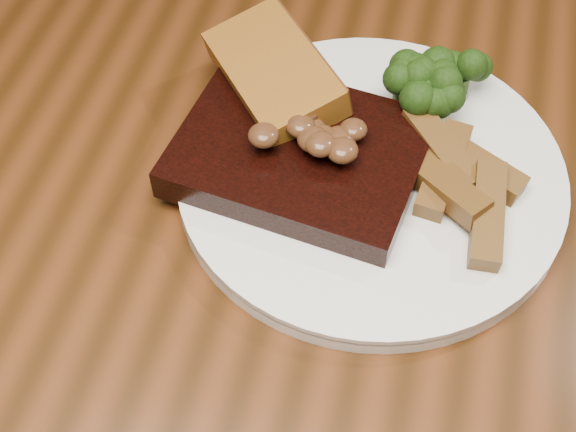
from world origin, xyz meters
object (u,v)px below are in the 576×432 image
Objects in this scene: steak at (300,154)px; garlic_bread at (275,93)px; plate at (370,177)px; potato_wedges at (460,198)px; dining_table at (268,300)px.

garlic_bread is at bearing 128.51° from steak.
plate is 0.07m from potato_wedges.
plate is 1.65× the size of steak.
potato_wedges is (0.14, -0.07, -0.00)m from garlic_bread.
steak is 1.46× the size of garlic_bread.
dining_table is at bearing -162.40° from potato_wedges.
dining_table is 0.13m from plate.
dining_table is 0.16m from garlic_bread.
plate is (0.06, 0.06, 0.10)m from dining_table.
plate is at bearing 15.66° from steak.
garlic_bread is 0.16m from potato_wedges.
garlic_bread is (-0.08, 0.05, 0.02)m from plate.
steak is at bearing 77.45° from dining_table.
steak and potato_wedges have the same top height.
garlic_bread reaches higher than dining_table.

